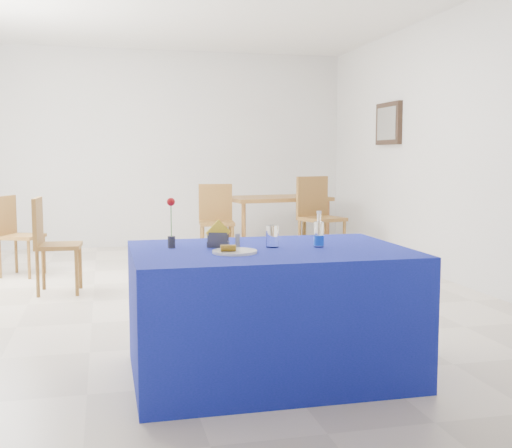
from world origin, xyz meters
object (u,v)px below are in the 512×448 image
at_px(chair_bg_right, 317,211).
at_px(oak_table, 276,202).
at_px(chair_win_b, 14,230).
at_px(blue_table, 270,312).
at_px(chair_bg_left, 216,216).
at_px(water_bottle, 319,235).
at_px(plate, 235,252).
at_px(chair_win_a, 49,238).

bearing_deg(chair_bg_right, oak_table, 100.37).
bearing_deg(chair_win_b, blue_table, -130.68).
distance_m(blue_table, chair_bg_left, 4.33).
height_order(water_bottle, oak_table, water_bottle).
xyz_separation_m(blue_table, chair_bg_right, (1.68, 4.06, 0.22)).
height_order(blue_table, chair_win_b, chair_win_b).
relative_size(water_bottle, oak_table, 0.15).
bearing_deg(chair_bg_right, water_bottle, -126.47).
bearing_deg(chair_bg_left, oak_table, 31.31).
bearing_deg(oak_table, blue_table, -105.56).
relative_size(plate, chair_bg_right, 0.24).
xyz_separation_m(chair_bg_left, chair_win_b, (-2.32, -0.59, -0.04)).
xyz_separation_m(blue_table, chair_bg_left, (0.43, 4.31, 0.17)).
distance_m(blue_table, chair_win_a, 3.06).
xyz_separation_m(oak_table, chair_bg_right, (0.36, -0.68, -0.08)).
bearing_deg(blue_table, plate, -150.91).
height_order(chair_bg_right, chair_win_b, chair_bg_right).
bearing_deg(plate, chair_win_b, 113.30).
height_order(plate, water_bottle, water_bottle).
bearing_deg(chair_win_a, water_bottle, -143.65).
relative_size(chair_win_a, chair_win_b, 1.05).
relative_size(blue_table, chair_bg_left, 1.69).
relative_size(water_bottle, chair_win_a, 0.24).
xyz_separation_m(blue_table, chair_win_b, (-1.89, 3.71, 0.12)).
bearing_deg(chair_bg_right, chair_win_b, 167.85).
bearing_deg(oak_table, plate, -107.73).
relative_size(oak_table, chair_bg_left, 1.52).
bearing_deg(oak_table, water_bottle, -102.14).
bearing_deg(plate, chair_win_a, 113.28).
height_order(chair_bg_left, chair_bg_right, chair_bg_right).
xyz_separation_m(water_bottle, chair_win_a, (-1.75, 2.70, -0.30)).
bearing_deg(chair_bg_left, chair_bg_right, -5.49).
relative_size(plate, chair_win_a, 0.28).
relative_size(blue_table, water_bottle, 7.44).
distance_m(chair_bg_right, chair_win_b, 3.59).
relative_size(plate, oak_table, 0.18).
xyz_separation_m(chair_win_a, chair_win_b, (-0.44, 1.02, -0.02)).
height_order(plate, chair_win_b, chair_win_b).
bearing_deg(water_bottle, blue_table, 177.91).
relative_size(chair_bg_left, chair_win_b, 1.09).
bearing_deg(chair_bg_right, chair_win_a, -174.08).
bearing_deg(water_bottle, chair_bg_right, 71.25).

